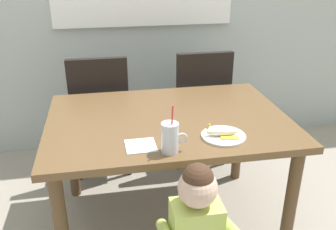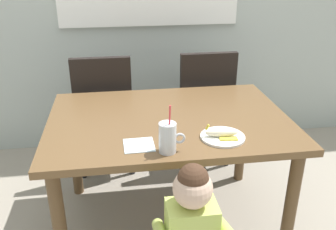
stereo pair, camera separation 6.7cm
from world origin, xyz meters
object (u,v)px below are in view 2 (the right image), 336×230
paper_napkin (139,145)px  milk_cup (168,139)px  toddler_standing (192,227)px  dining_chair_left (104,107)px  dining_chair_right (203,101)px  dining_table (169,132)px  peeled_banana (222,133)px  snack_plate (223,137)px

paper_napkin → milk_cup: bearing=-31.2°
toddler_standing → milk_cup: 0.41m
dining_chair_left → dining_chair_right: size_ratio=1.00×
dining_chair_left → milk_cup: bearing=106.8°
dining_chair_right → toddler_standing: bearing=74.5°
dining_table → dining_chair_right: (0.38, 0.71, -0.11)m
toddler_standing → peeled_banana: 0.51m
toddler_standing → paper_napkin: toddler_standing is taller
dining_chair_left → dining_chair_right: (0.78, 0.01, 0.00)m
milk_cup → snack_plate: milk_cup is taller
dining_table → toddler_standing: bearing=-90.0°
toddler_standing → paper_napkin: bearing=118.4°
peeled_banana → milk_cup: bearing=-162.3°
milk_cup → paper_napkin: (-0.13, 0.08, -0.06)m
paper_napkin → dining_chair_left: bearing=101.1°
toddler_standing → milk_cup: size_ratio=3.34×
snack_plate → paper_napkin: size_ratio=1.53×
dining_table → dining_chair_left: size_ratio=1.44×
dining_chair_left → dining_table: bearing=119.3°
milk_cup → dining_chair_left: bearing=106.8°
toddler_standing → milk_cup: bearing=102.6°
dining_chair_left → peeled_banana: dining_chair_left is taller
dining_table → snack_plate: bearing=-50.9°
dining_chair_left → paper_napkin: bearing=101.1°
snack_plate → dining_table: bearing=129.1°
snack_plate → peeled_banana: peeled_banana is taller
dining_table → peeled_banana: size_ratio=7.95×
dining_chair_left → peeled_banana: size_ratio=5.52×
dining_chair_right → peeled_banana: bearing=81.4°
dining_chair_right → paper_napkin: size_ratio=6.40×
dining_table → snack_plate: (0.24, -0.29, 0.10)m
paper_napkin → toddler_standing: bearing=-61.6°
dining_chair_right → paper_napkin: (-0.58, -1.02, 0.21)m
dining_table → milk_cup: (-0.06, -0.39, 0.16)m
dining_chair_right → dining_chair_left: bearing=0.9°
dining_chair_left → milk_cup: milk_cup is taller
dining_chair_right → peeled_banana: (-0.15, -1.01, 0.24)m
dining_table → dining_chair_right: size_ratio=1.44×
dining_chair_right → peeled_banana: dining_chair_right is taller
toddler_standing → dining_chair_right: bearing=74.5°
dining_chair_right → toddler_standing: dining_chair_right is taller
toddler_standing → peeled_banana: bearing=58.5°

